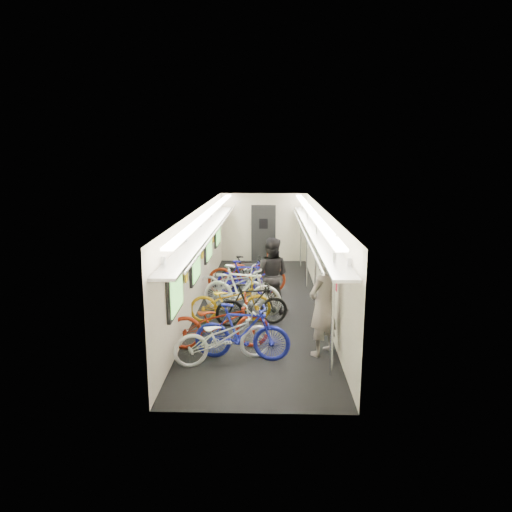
# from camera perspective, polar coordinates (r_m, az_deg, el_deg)

# --- Properties ---
(train_car_shell) EXTENTS (10.00, 10.00, 10.00)m
(train_car_shell) POSITION_cam_1_polar(r_m,az_deg,el_deg) (11.78, -1.10, 2.72)
(train_car_shell) COLOR black
(train_car_shell) RESTS_ON ground
(bicycle_0) EXTENTS (1.92, 1.27, 0.95)m
(bicycle_0) POSITION_cam_1_polar(r_m,az_deg,el_deg) (8.22, -4.02, -10.04)
(bicycle_0) COLOR silver
(bicycle_0) RESTS_ON ground
(bicycle_1) EXTENTS (1.79, 0.68, 1.05)m
(bicycle_1) POSITION_cam_1_polar(r_m,az_deg,el_deg) (8.28, -1.76, -9.48)
(bicycle_1) COLOR #191F97
(bicycle_1) RESTS_ON ground
(bicycle_2) EXTENTS (2.01, 0.90, 1.02)m
(bicycle_2) POSITION_cam_1_polar(r_m,az_deg,el_deg) (8.80, -4.68, -8.29)
(bicycle_2) COLOR maroon
(bicycle_2) RESTS_ON ground
(bicycle_3) EXTENTS (1.65, 0.78, 0.96)m
(bicycle_3) POSITION_cam_1_polar(r_m,az_deg,el_deg) (9.92, -0.52, -6.07)
(bicycle_3) COLOR black
(bicycle_3) RESTS_ON ground
(bicycle_4) EXTENTS (1.87, 0.82, 0.95)m
(bicycle_4) POSITION_cam_1_polar(r_m,az_deg,el_deg) (10.18, -3.22, -5.65)
(bicycle_4) COLOR #C99012
(bicycle_4) RESTS_ON ground
(bicycle_5) EXTENTS (2.01, 1.09, 1.16)m
(bicycle_5) POSITION_cam_1_polar(r_m,az_deg,el_deg) (10.65, -1.78, -4.24)
(bicycle_5) COLOR white
(bicycle_5) RESTS_ON ground
(bicycle_6) EXTENTS (2.03, 1.36, 1.01)m
(bicycle_6) POSITION_cam_1_polar(r_m,az_deg,el_deg) (11.45, -3.09, -3.48)
(bicycle_6) COLOR #B9B8BE
(bicycle_6) RESTS_ON ground
(bicycle_7) EXTENTS (1.58, 0.55, 0.94)m
(bicycle_7) POSITION_cam_1_polar(r_m,az_deg,el_deg) (12.15, -1.32, -2.73)
(bicycle_7) COLOR #1B1A9E
(bicycle_7) RESTS_ON ground
(bicycle_8) EXTENTS (2.15, 0.89, 1.11)m
(bicycle_8) POSITION_cam_1_polar(r_m,az_deg,el_deg) (12.29, -1.14, -2.15)
(bicycle_8) COLOR maroon
(bicycle_8) RESTS_ON ground
(bicycle_9) EXTENTS (1.62, 0.68, 0.95)m
(bicycle_9) POSITION_cam_1_polar(r_m,az_deg,el_deg) (12.72, -0.98, -2.04)
(bicycle_9) COLOR black
(bicycle_9) RESTS_ON ground
(passenger_near) EXTENTS (0.81, 0.81, 1.90)m
(passenger_near) POSITION_cam_1_polar(r_m,az_deg,el_deg) (8.46, 8.39, -6.09)
(passenger_near) COLOR gray
(passenger_near) RESTS_ON ground
(passenger_mid) EXTENTS (1.02, 0.89, 1.79)m
(passenger_mid) POSITION_cam_1_polar(r_m,az_deg,el_deg) (10.74, 1.88, -2.37)
(passenger_mid) COLOR black
(passenger_mid) RESTS_ON ground
(backpack) EXTENTS (0.27, 0.15, 0.38)m
(backpack) POSITION_cam_1_polar(r_m,az_deg,el_deg) (8.84, 10.85, -3.15)
(backpack) COLOR #B9122D
(backpack) RESTS_ON passenger_near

